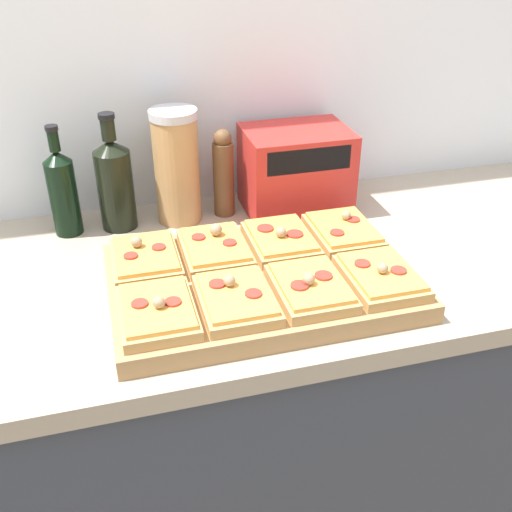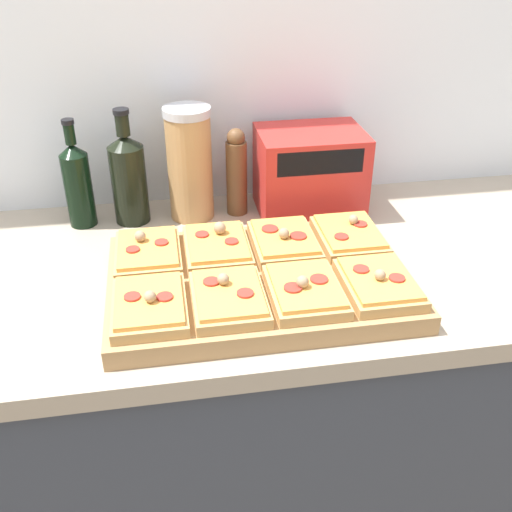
% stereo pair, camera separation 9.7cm
% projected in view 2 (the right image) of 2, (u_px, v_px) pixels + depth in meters
% --- Properties ---
extents(wall_back, '(6.00, 0.06, 2.50)m').
position_uv_depth(wall_back, '(217.00, 51.00, 1.35)').
color(wall_back, silver).
rests_on(wall_back, ground_plane).
extents(kitchen_counter, '(2.63, 0.67, 0.91)m').
position_uv_depth(kitchen_counter, '(244.00, 420.00, 1.46)').
color(kitchen_counter, '#333842').
rests_on(kitchen_counter, ground_plane).
extents(cutting_board, '(0.56, 0.37, 0.04)m').
position_uv_depth(cutting_board, '(259.00, 282.00, 1.13)').
color(cutting_board, '#A37A4C').
rests_on(cutting_board, kitchen_counter).
extents(pizza_slice_back_left, '(0.13, 0.17, 0.05)m').
position_uv_depth(pizza_slice_back_left, '(148.00, 252.00, 1.16)').
color(pizza_slice_back_left, tan).
rests_on(pizza_slice_back_left, cutting_board).
extents(pizza_slice_back_midleft, '(0.13, 0.17, 0.05)m').
position_uv_depth(pizza_slice_back_midleft, '(217.00, 246.00, 1.18)').
color(pizza_slice_back_midleft, tan).
rests_on(pizza_slice_back_midleft, cutting_board).
extents(pizza_slice_back_midright, '(0.13, 0.17, 0.05)m').
position_uv_depth(pizza_slice_back_midright, '(284.00, 241.00, 1.20)').
color(pizza_slice_back_midright, tan).
rests_on(pizza_slice_back_midright, cutting_board).
extents(pizza_slice_back_right, '(0.13, 0.17, 0.05)m').
position_uv_depth(pizza_slice_back_right, '(349.00, 235.00, 1.22)').
color(pizza_slice_back_right, tan).
rests_on(pizza_slice_back_right, cutting_board).
extents(pizza_slice_front_left, '(0.13, 0.17, 0.05)m').
position_uv_depth(pizza_slice_front_left, '(149.00, 305.00, 1.01)').
color(pizza_slice_front_left, tan).
rests_on(pizza_slice_front_left, cutting_board).
extents(pizza_slice_front_midleft, '(0.13, 0.17, 0.05)m').
position_uv_depth(pizza_slice_front_midleft, '(229.00, 297.00, 1.03)').
color(pizza_slice_front_midleft, tan).
rests_on(pizza_slice_front_midleft, cutting_board).
extents(pizza_slice_front_midright, '(0.13, 0.17, 0.05)m').
position_uv_depth(pizza_slice_front_midright, '(305.00, 290.00, 1.05)').
color(pizza_slice_front_midright, tan).
rests_on(pizza_slice_front_midright, cutting_board).
extents(pizza_slice_front_right, '(0.13, 0.17, 0.05)m').
position_uv_depth(pizza_slice_front_right, '(379.00, 283.00, 1.07)').
color(pizza_slice_front_right, tan).
rests_on(pizza_slice_front_right, cutting_board).
extents(olive_oil_bottle, '(0.06, 0.06, 0.25)m').
position_uv_depth(olive_oil_bottle, '(78.00, 183.00, 1.32)').
color(olive_oil_bottle, black).
rests_on(olive_oil_bottle, kitchen_counter).
extents(wine_bottle, '(0.08, 0.08, 0.26)m').
position_uv_depth(wine_bottle, '(129.00, 177.00, 1.33)').
color(wine_bottle, black).
rests_on(wine_bottle, kitchen_counter).
extents(grain_jar_tall, '(0.10, 0.10, 0.26)m').
position_uv_depth(grain_jar_tall, '(190.00, 164.00, 1.34)').
color(grain_jar_tall, '#AD7F4C').
rests_on(grain_jar_tall, kitchen_counter).
extents(pepper_mill, '(0.05, 0.05, 0.21)m').
position_uv_depth(pepper_mill, '(237.00, 173.00, 1.37)').
color(pepper_mill, brown).
rests_on(pepper_mill, kitchen_counter).
extents(toaster_oven, '(0.26, 0.18, 0.19)m').
position_uv_depth(toaster_oven, '(310.00, 172.00, 1.38)').
color(toaster_oven, red).
rests_on(toaster_oven, kitchen_counter).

